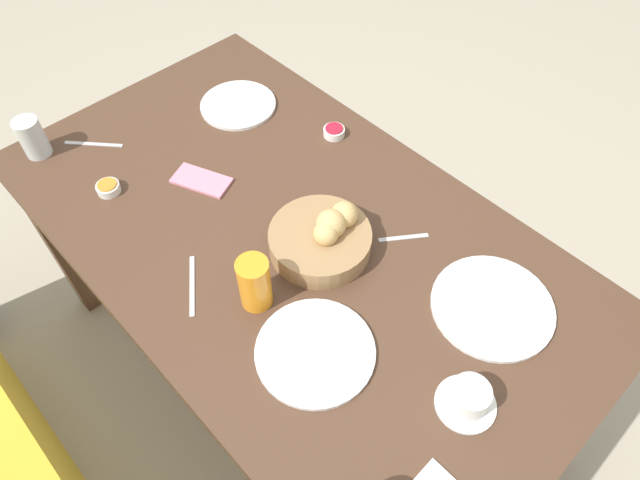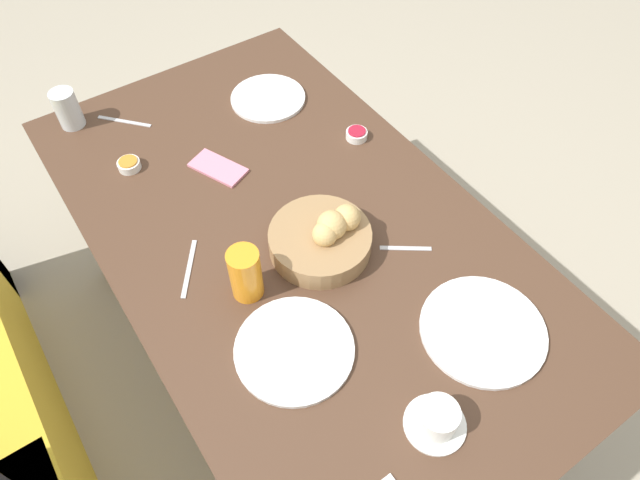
% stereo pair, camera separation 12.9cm
% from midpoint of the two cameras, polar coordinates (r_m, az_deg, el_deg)
% --- Properties ---
extents(ground_plane, '(10.00, 10.00, 0.00)m').
position_cam_midpoint_polar(ground_plane, '(1.99, -4.01, -12.37)').
color(ground_plane, '#A89E89').
extents(dining_table, '(1.52, 0.86, 0.72)m').
position_cam_midpoint_polar(dining_table, '(1.45, -5.39, -1.53)').
color(dining_table, '#4C3323').
rests_on(dining_table, ground_plane).
extents(bread_basket, '(0.24, 0.24, 0.11)m').
position_cam_midpoint_polar(bread_basket, '(1.32, -2.53, 0.11)').
color(bread_basket, '#99754C').
rests_on(bread_basket, dining_table).
extents(plate_near_left, '(0.27, 0.27, 0.01)m').
position_cam_midpoint_polar(plate_near_left, '(1.28, 14.13, -6.65)').
color(plate_near_left, white).
rests_on(plate_near_left, dining_table).
extents(plate_near_right, '(0.22, 0.22, 0.01)m').
position_cam_midpoint_polar(plate_near_right, '(1.73, -10.38, 13.04)').
color(plate_near_right, white).
rests_on(plate_near_right, dining_table).
extents(plate_far_center, '(0.25, 0.25, 0.01)m').
position_cam_midpoint_polar(plate_far_center, '(1.20, -3.64, -11.29)').
color(plate_far_center, white).
rests_on(plate_far_center, dining_table).
extents(juice_glass, '(0.07, 0.07, 0.13)m').
position_cam_midpoint_polar(juice_glass, '(1.22, -9.59, -4.46)').
color(juice_glass, orange).
rests_on(juice_glass, dining_table).
extents(water_tumbler, '(0.07, 0.07, 0.11)m').
position_cam_midpoint_polar(water_tumbler, '(1.73, -28.82, 8.86)').
color(water_tumbler, silver).
rests_on(water_tumbler, dining_table).
extents(coffee_cup, '(0.12, 0.12, 0.07)m').
position_cam_midpoint_polar(coffee_cup, '(1.15, 11.39, -15.52)').
color(coffee_cup, white).
rests_on(coffee_cup, dining_table).
extents(jam_bowl_berry, '(0.06, 0.06, 0.03)m').
position_cam_midpoint_polar(jam_bowl_berry, '(1.60, -0.93, 10.67)').
color(jam_bowl_berry, white).
rests_on(jam_bowl_berry, dining_table).
extents(jam_bowl_honey, '(0.06, 0.06, 0.03)m').
position_cam_midpoint_polar(jam_bowl_honey, '(1.57, -22.68, 4.71)').
color(jam_bowl_honey, white).
rests_on(jam_bowl_honey, dining_table).
extents(fork_silver, '(0.14, 0.10, 0.00)m').
position_cam_midpoint_polar(fork_silver, '(1.33, -15.43, -4.59)').
color(fork_silver, '#B7B7BC').
rests_on(fork_silver, dining_table).
extents(knife_silver, '(0.13, 0.12, 0.00)m').
position_cam_midpoint_polar(knife_silver, '(1.72, -23.75, 8.66)').
color(knife_silver, '#B7B7BC').
rests_on(knife_silver, dining_table).
extents(spoon_coffee, '(0.08, 0.10, 0.00)m').
position_cam_midpoint_polar(spoon_coffee, '(1.37, 5.69, 0.07)').
color(spoon_coffee, '#B7B7BC').
rests_on(spoon_coffee, dining_table).
extents(cell_phone, '(0.17, 0.13, 0.01)m').
position_cam_midpoint_polar(cell_phone, '(1.52, -14.18, 5.65)').
color(cell_phone, pink).
rests_on(cell_phone, dining_table).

